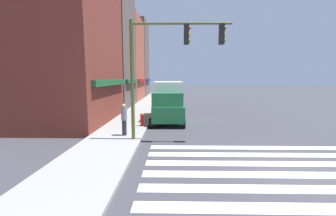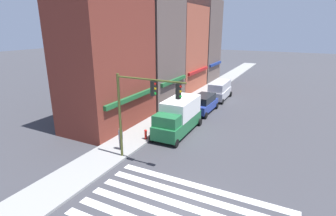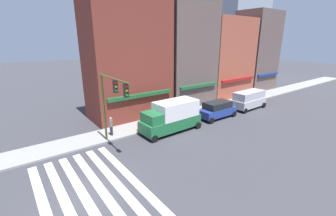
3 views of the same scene
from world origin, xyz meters
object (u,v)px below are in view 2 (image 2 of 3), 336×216
box_truck_green (178,116)px  fire_hydrant (146,134)px  traffic_signal (142,101)px  van_silver (220,90)px  pedestrian_grey_coat (121,138)px  suv_blue (204,103)px

box_truck_green → fire_hydrant: bearing=147.2°
box_truck_green → fire_hydrant: 3.40m
fire_hydrant → traffic_signal: bearing=-150.8°
van_silver → pedestrian_grey_coat: size_ratio=2.86×
pedestrian_grey_coat → traffic_signal: bearing=-2.3°
box_truck_green → pedestrian_grey_coat: size_ratio=3.53×
suv_blue → pedestrian_grey_coat: (-11.98, 2.34, 0.04)m
box_truck_green → van_silver: bearing=-1.3°
pedestrian_grey_coat → fire_hydrant: 2.64m
pedestrian_grey_coat → fire_hydrant: bearing=90.6°
suv_blue → van_silver: size_ratio=0.93×
traffic_signal → suv_blue: 13.21m
traffic_signal → pedestrian_grey_coat: (0.76, 2.47, -3.41)m
van_silver → pedestrian_grey_coat: bearing=171.0°
suv_blue → pedestrian_grey_coat: 12.21m
traffic_signal → pedestrian_grey_coat: 4.28m
traffic_signal → pedestrian_grey_coat: size_ratio=3.49×
box_truck_green → suv_blue: 6.70m
pedestrian_grey_coat → suv_blue: bearing=93.7°
suv_blue → van_silver: van_silver is taller
traffic_signal → box_truck_green: traffic_signal is taller
pedestrian_grey_coat → fire_hydrant: size_ratio=2.10×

